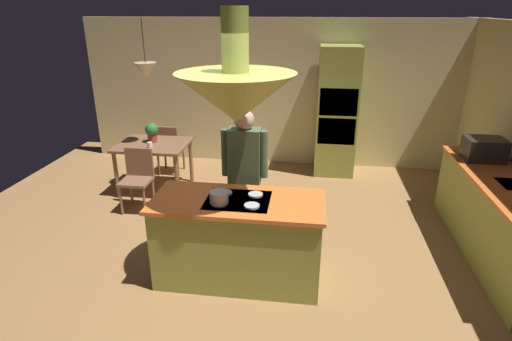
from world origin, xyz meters
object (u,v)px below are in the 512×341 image
Objects in this scene: person_at_island at (245,171)px; potted_plant_on_table at (152,131)px; oven_tower at (337,112)px; cooking_pot_on_cooktop at (219,197)px; dining_table at (154,150)px; chair_by_back_wall at (169,146)px; chair_facing_island at (138,175)px; cup_on_table at (150,145)px; microwave_on_counter at (484,149)px; kitchen_island at (239,239)px.

person_at_island is 5.58× the size of potted_plant_on_table.
oven_tower is 11.91× the size of cooking_pot_on_cooktop.
chair_by_back_wall is (0.00, 0.66, -0.15)m from dining_table.
chair_facing_island is 2.26m from cooking_pot_on_cooktop.
microwave_on_counter is (4.50, -0.31, 0.25)m from cup_on_table.
person_at_island is 1.92× the size of chair_facing_island.
kitchen_island is 1.99× the size of chair_by_back_wall.
kitchen_island is 19.25× the size of cup_on_table.
potted_plant_on_table reaches higher than kitchen_island.
chair_facing_island is at bearing 134.38° from cooking_pot_on_cooktop.
microwave_on_counter is at bearing 29.59° from cooking_pot_on_cooktop.
person_at_island is at bearing 93.32° from kitchen_island.
dining_table is at bearing 90.00° from chair_by_back_wall.
chair_by_back_wall is at bearing 90.00° from dining_table.
oven_tower is 2.46× the size of chair_facing_island.
oven_tower is at bearing 136.18° from microwave_on_counter.
cup_on_table reaches higher than dining_table.
microwave_on_counter is at bearing -43.82° from oven_tower.
potted_plant_on_table is at bearing -159.38° from oven_tower.
chair_by_back_wall is (0.00, 1.31, 0.00)m from chair_facing_island.
cup_on_table is 0.50× the size of cooking_pot_on_cooktop.
kitchen_island is at bearing -40.33° from chair_facing_island.
oven_tower is at bearing 69.52° from cooking_pot_on_cooktop.
microwave_on_counter reaches higher than chair_by_back_wall.
chair_facing_island is at bearing -87.39° from potted_plant_on_table.
cooking_pot_on_cooktop is at bearing -150.41° from microwave_on_counter.
potted_plant_on_table is at bearing 86.70° from chair_by_back_wall.
chair_facing_island is 4.83× the size of cooking_pot_on_cooktop.
cup_on_table is at bearing 126.71° from cooking_pot_on_cooktop.
chair_by_back_wall is at bearing 121.66° from kitchen_island.
person_at_island reaches higher than cup_on_table.
chair_by_back_wall reaches higher than cup_on_table.
chair_by_back_wall is at bearing 92.58° from cup_on_table.
dining_table is 2.73m from cooking_pot_on_cooktop.
oven_tower reaches higher than cup_on_table.
dining_table is 0.63× the size of person_at_island.
microwave_on_counter is 2.56× the size of cooking_pot_on_cooktop.
kitchen_island is 1.04× the size of person_at_island.
dining_table is at bearing -157.79° from oven_tower.
person_at_island is 2.72m from chair_by_back_wall.
potted_plant_on_table reaches higher than chair_facing_island.
cooking_pot_on_cooktop is at bearing -98.80° from person_at_island.
kitchen_island is 0.83m from person_at_island.
chair_facing_island is 4.58m from microwave_on_counter.
chair_by_back_wall is 4.83× the size of cooking_pot_on_cooktop.
chair_facing_island is (0.00, -0.66, -0.15)m from dining_table.
person_at_island is at bearing -162.34° from microwave_on_counter.
cooking_pot_on_cooktop is at bearing -140.91° from kitchen_island.
microwave_on_counter is (2.84, 1.57, 0.59)m from kitchen_island.
person_at_island is at bearing 128.37° from chair_by_back_wall.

